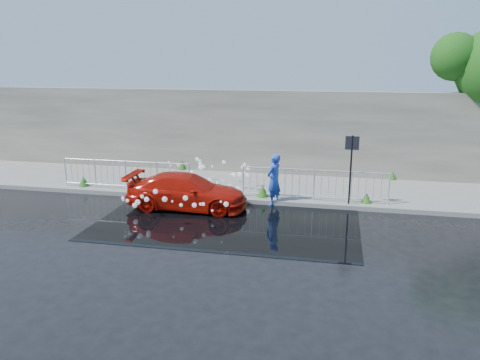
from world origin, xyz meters
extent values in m
plane|color=black|center=(0.00, 0.00, 0.00)|extent=(90.00, 90.00, 0.00)
cube|color=slate|center=(0.00, 5.00, 0.07)|extent=(30.00, 4.00, 0.15)
cube|color=slate|center=(0.00, 3.00, 0.08)|extent=(30.00, 0.25, 0.16)
cube|color=#5D574E|center=(0.00, 7.20, 1.90)|extent=(30.00, 0.60, 3.50)
cube|color=black|center=(0.50, 1.00, 0.01)|extent=(8.00, 5.00, 0.01)
cylinder|color=black|center=(4.20, 3.10, 1.25)|extent=(0.06, 0.06, 2.50)
cube|color=black|center=(4.20, 3.10, 2.25)|extent=(0.45, 0.04, 0.45)
sphere|color=#14390D|center=(8.00, 7.40, 5.00)|extent=(1.85, 1.85, 1.85)
cylinder|color=silver|center=(-6.50, 3.35, 0.70)|extent=(0.05, 0.05, 1.10)
cylinder|color=silver|center=(-1.50, 3.35, 0.70)|extent=(0.05, 0.05, 1.10)
cylinder|color=silver|center=(-4.00, 3.35, 1.22)|extent=(5.00, 0.04, 0.04)
cylinder|color=silver|center=(-4.00, 3.35, 0.27)|extent=(5.00, 0.04, 0.04)
cylinder|color=silver|center=(0.50, 3.35, 0.70)|extent=(0.05, 0.05, 1.10)
cylinder|color=silver|center=(5.50, 3.35, 0.70)|extent=(0.05, 0.05, 1.10)
cylinder|color=silver|center=(3.00, 3.35, 1.22)|extent=(5.00, 0.04, 0.04)
cylinder|color=silver|center=(3.00, 3.35, 0.27)|extent=(5.00, 0.04, 0.04)
cone|color=#1F5717|center=(-5.80, 3.40, 0.35)|extent=(0.40, 0.40, 0.40)
cone|color=#1F5717|center=(-2.00, 3.40, 0.31)|extent=(0.36, 0.36, 0.33)
cone|color=#1F5717|center=(1.20, 3.40, 0.36)|extent=(0.44, 0.44, 0.42)
cone|color=#1F5717|center=(4.80, 3.40, 0.32)|extent=(0.38, 0.38, 0.33)
cone|color=#1F5717|center=(-3.00, 6.90, 0.36)|extent=(0.42, 0.42, 0.43)
cone|color=#1F5717|center=(6.00, 6.90, 0.31)|extent=(0.34, 0.34, 0.32)
sphere|color=white|center=(-0.89, 3.89, 0.57)|extent=(0.13, 0.13, 0.13)
sphere|color=white|center=(-0.54, 3.68, 0.50)|extent=(0.10, 0.10, 0.10)
sphere|color=white|center=(0.33, 3.31, 0.41)|extent=(0.17, 0.17, 0.17)
sphere|color=white|center=(-2.84, 4.85, 0.92)|extent=(0.08, 0.08, 0.08)
sphere|color=white|center=(-1.31, 3.05, 0.21)|extent=(0.18, 0.18, 0.18)
sphere|color=white|center=(-1.00, 3.05, 0.36)|extent=(0.13, 0.13, 0.13)
sphere|color=white|center=(-0.05, 3.61, 0.44)|extent=(0.10, 0.10, 0.10)
sphere|color=white|center=(-0.60, 4.99, 0.99)|extent=(0.14, 0.14, 0.14)
sphere|color=white|center=(-2.66, 4.52, 0.85)|extent=(0.09, 0.09, 0.09)
sphere|color=white|center=(-0.03, 4.19, 0.71)|extent=(0.17, 0.17, 0.17)
sphere|color=white|center=(-2.46, 2.93, 0.28)|extent=(0.14, 0.14, 0.14)
sphere|color=white|center=(-2.85, 3.42, 0.43)|extent=(0.07, 0.07, 0.07)
sphere|color=white|center=(0.02, 4.05, 0.74)|extent=(0.07, 0.07, 0.07)
sphere|color=white|center=(-1.04, 3.11, 0.27)|extent=(0.16, 0.16, 0.16)
sphere|color=white|center=(-1.80, 4.04, 0.63)|extent=(0.09, 0.09, 0.09)
sphere|color=white|center=(-1.51, 4.78, 0.92)|extent=(0.15, 0.15, 0.15)
sphere|color=white|center=(-0.87, 3.12, 0.44)|extent=(0.08, 0.08, 0.08)
sphere|color=white|center=(-2.21, 2.96, 0.27)|extent=(0.16, 0.16, 0.16)
sphere|color=white|center=(-1.29, 4.45, 0.90)|extent=(0.14, 0.14, 0.14)
sphere|color=white|center=(-1.02, 3.46, 0.61)|extent=(0.10, 0.10, 0.10)
sphere|color=white|center=(-1.45, 3.79, 0.53)|extent=(0.10, 0.10, 0.10)
sphere|color=white|center=(0.21, 4.14, 0.74)|extent=(0.17, 0.17, 0.17)
sphere|color=white|center=(-1.64, 5.15, 0.96)|extent=(0.13, 0.13, 0.13)
sphere|color=white|center=(-2.09, 3.85, 0.67)|extent=(0.09, 0.09, 0.09)
sphere|color=white|center=(-1.44, 4.56, 0.83)|extent=(0.18, 0.18, 0.18)
sphere|color=white|center=(0.42, 3.93, 0.86)|extent=(0.11, 0.11, 0.11)
sphere|color=white|center=(0.24, 4.55, 0.92)|extent=(0.14, 0.14, 0.14)
sphere|color=white|center=(-1.74, 5.12, 1.04)|extent=(0.15, 0.15, 0.15)
sphere|color=white|center=(0.52, 4.10, 0.74)|extent=(0.14, 0.14, 0.14)
sphere|color=white|center=(-0.12, 4.06, 0.74)|extent=(0.07, 0.07, 0.07)
sphere|color=white|center=(-0.94, 4.46, 0.92)|extent=(0.08, 0.08, 0.08)
sphere|color=white|center=(-0.31, 3.54, 0.61)|extent=(0.08, 0.08, 0.08)
sphere|color=white|center=(-2.37, 4.65, 0.87)|extent=(0.12, 0.12, 0.12)
sphere|color=white|center=(0.45, 4.59, 0.89)|extent=(0.18, 0.18, 0.18)
sphere|color=white|center=(-1.58, 3.83, 0.79)|extent=(0.17, 0.17, 0.17)
sphere|color=white|center=(-1.75, 3.00, 0.18)|extent=(0.07, 0.07, 0.07)
sphere|color=white|center=(0.31, 4.56, 1.03)|extent=(0.12, 0.12, 0.12)
sphere|color=white|center=(-2.65, 3.67, 0.62)|extent=(0.17, 0.17, 0.17)
sphere|color=white|center=(-2.11, 0.80, 0.61)|extent=(0.16, 0.16, 0.16)
sphere|color=white|center=(-2.85, 0.66, 0.65)|extent=(0.11, 0.11, 0.11)
sphere|color=white|center=(-0.29, 0.95, 0.52)|extent=(0.12, 0.12, 0.12)
sphere|color=white|center=(-1.89, -0.03, 0.96)|extent=(0.11, 0.11, 0.11)
sphere|color=white|center=(-1.25, 0.78, 0.60)|extent=(0.07, 0.07, 0.07)
sphere|color=white|center=(-0.05, 1.13, 0.27)|extent=(0.08, 0.08, 0.08)
sphere|color=white|center=(-1.06, 1.06, 0.41)|extent=(0.12, 0.12, 0.12)
sphere|color=white|center=(-0.54, -0.03, 1.00)|extent=(0.15, 0.15, 0.15)
sphere|color=white|center=(-0.46, 0.56, 0.60)|extent=(0.15, 0.15, 0.15)
sphere|color=white|center=(-2.72, 0.71, 0.56)|extent=(0.11, 0.11, 0.11)
sphere|color=white|center=(0.31, 0.84, 0.68)|extent=(0.07, 0.07, 0.07)
sphere|color=white|center=(-1.50, 0.08, 1.11)|extent=(0.15, 0.15, 0.15)
sphere|color=white|center=(-2.65, 1.07, 0.30)|extent=(0.16, 0.16, 0.16)
sphere|color=white|center=(0.61, 0.26, 0.79)|extent=(0.15, 0.15, 0.15)
sphere|color=white|center=(-2.17, 0.95, 0.58)|extent=(0.13, 0.13, 0.13)
sphere|color=white|center=(-2.90, 0.76, 0.55)|extent=(0.06, 0.06, 0.06)
sphere|color=white|center=(-1.26, 0.17, 0.86)|extent=(0.17, 0.17, 0.17)
sphere|color=white|center=(-2.31, 0.58, 0.58)|extent=(0.17, 0.17, 0.17)
sphere|color=white|center=(-0.14, 0.15, 0.78)|extent=(0.08, 0.08, 0.08)
imported|color=#AE1106|center=(-1.16, 2.00, 0.59)|extent=(4.09, 1.70, 1.18)
imported|color=blue|center=(1.65, 3.00, 0.90)|extent=(0.67, 0.78, 1.80)
camera|label=1|loc=(3.68, -12.46, 4.92)|focal=35.00mm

